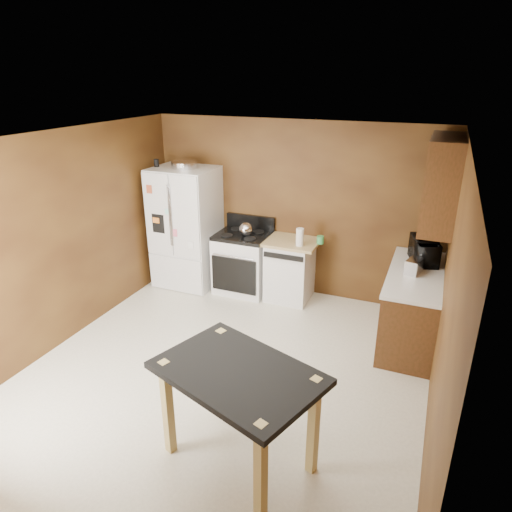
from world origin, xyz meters
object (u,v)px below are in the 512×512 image
Objects in this scene: roasting_pan at (184,165)px; paper_towel at (300,237)px; pen_cup at (156,163)px; island at (238,385)px; dishwasher at (290,269)px; kettle at (246,229)px; microwave at (424,251)px; refrigerator at (186,228)px; toaster at (414,266)px; gas_range at (243,262)px; green_canister at (320,240)px.

paper_towel is at bearing -2.10° from roasting_pan.
island is (2.59, -2.89, -1.08)m from pen_cup.
kettle is at bearing -171.79° from dishwasher.
refrigerator is at bearing 71.76° from microwave.
roasting_pan reaches higher than dishwasher.
microwave is (3.36, -0.06, -0.81)m from roasting_pan.
toaster is 1.85m from dishwasher.
island is (2.20, -2.95, -0.12)m from refrigerator.
pen_cup is 2.47m from dishwasher.
kettle is 2.37m from toaster.
microwave reaches higher than gas_range.
pen_cup is 0.07× the size of island.
gas_range reaches higher than kettle.
gas_range is at bearing 172.39° from paper_towel.
refrigerator reaches higher than gas_range.
island is (0.40, -2.89, -0.24)m from paper_towel.
green_canister reaches higher than dishwasher.
kettle is at bearing -41.57° from gas_range.
pen_cup is at bearing -175.78° from dishwasher.
microwave is at bearing 0.21° from paper_towel.
dishwasher is (-0.17, 0.14, -0.56)m from paper_towel.
pen_cup is at bearing -179.86° from paper_towel.
kettle is 0.55m from gas_range.
toaster is 0.27× the size of dishwasher.
microwave is at bearing 94.58° from toaster.
microwave is 0.56× the size of dishwasher.
green_canister is at bearing 170.95° from toaster.
microwave is 3.39m from refrigerator.
roasting_pan is at bearing -177.19° from dishwasher.
green_canister is (2.02, 0.12, -0.90)m from roasting_pan.
green_canister is 1.23m from gas_range.
roasting_pan is 1.86× the size of kettle.
kettle is at bearing -0.45° from refrigerator.
refrigerator reaches higher than toaster.
refrigerator is at bearing -176.19° from gas_range.
toaster is (3.29, -0.46, -0.86)m from roasting_pan.
microwave is 0.28× the size of refrigerator.
roasting_pan is 0.20× the size of refrigerator.
paper_towel is 1.03× the size of toaster.
roasting_pan is at bearing 71.65° from microwave.
roasting_pan is 3.82m from island.
refrigerator is (-3.39, 0.05, -0.14)m from microwave.
paper_towel is 0.16× the size of island.
dishwasher is at bearing 2.81° from roasting_pan.
roasting_pan reaches higher than kettle.
gas_range is (0.91, 0.06, -0.44)m from refrigerator.
island is at bearing -79.36° from dishwasher.
toaster is 2.74m from island.
roasting_pan is 0.74× the size of microwave.
refrigerator is (0.39, 0.06, -0.95)m from pen_cup.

